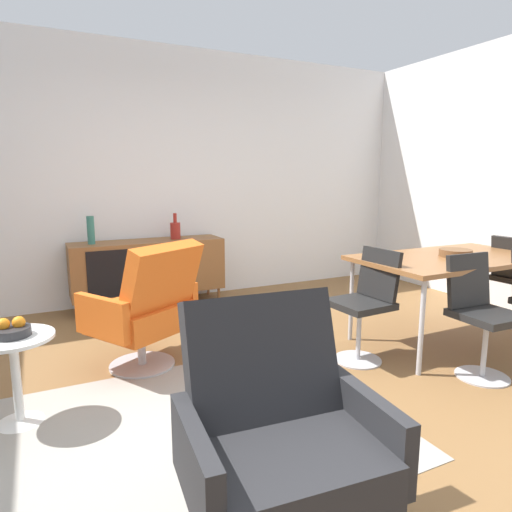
{
  "coord_description": "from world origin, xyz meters",
  "views": [
    {
      "loc": [
        -1.27,
        -2.45,
        1.39
      ],
      "look_at": [
        0.2,
        0.55,
        0.8
      ],
      "focal_mm": 31.31,
      "sensor_mm": 36.0,
      "label": 1
    }
  ],
  "objects": [
    {
      "name": "wooden_bowl_on_table",
      "position": [
        1.83,
        0.09,
        0.77
      ],
      "size": [
        0.26,
        0.26,
        0.06
      ],
      "primitive_type": "cylinder",
      "color": "brown",
      "rests_on": "dining_table"
    },
    {
      "name": "armchair_black_shell",
      "position": [
        -0.53,
        -1.15,
        0.47
      ],
      "size": [
        0.76,
        0.7,
        0.95
      ],
      "color": "#262628",
      "rests_on": "ground_plane"
    },
    {
      "name": "sideboard",
      "position": [
        -0.23,
        2.3,
        0.44
      ],
      "size": [
        1.6,
        0.45,
        0.72
      ],
      "color": "brown",
      "rests_on": "ground_plane"
    },
    {
      "name": "vase_sculptural_dark",
      "position": [
        0.08,
        2.3,
        0.82
      ],
      "size": [
        0.11,
        0.11,
        0.28
      ],
      "color": "maroon",
      "rests_on": "sideboard"
    },
    {
      "name": "side_table_round",
      "position": [
        -1.45,
        0.26,
        0.32
      ],
      "size": [
        0.44,
        0.44,
        0.52
      ],
      "color": "white",
      "rests_on": "ground_plane"
    },
    {
      "name": "dining_chair_front_left",
      "position": [
        1.46,
        -0.45,
        0.47
      ],
      "size": [
        0.41,
        0.44,
        0.86
      ],
      "color": "black",
      "rests_on": "ground_plane"
    },
    {
      "name": "lounge_chair_red",
      "position": [
        -0.61,
        0.69,
        0.47
      ],
      "size": [
        0.88,
        0.87,
        0.95
      ],
      "color": "#D85919",
      "rests_on": "ground_plane"
    },
    {
      "name": "wall_back",
      "position": [
        0.0,
        2.6,
        1.4
      ],
      "size": [
        6.8,
        0.12,
        2.8
      ],
      "primitive_type": "cube",
      "color": "white",
      "rests_on": "ground_plane"
    },
    {
      "name": "fruit_bowl",
      "position": [
        -1.45,
        0.27,
        0.56
      ],
      "size": [
        0.2,
        0.2,
        0.11
      ],
      "color": "#262628",
      "rests_on": "side_table_round"
    },
    {
      "name": "dining_chair_near_window",
      "position": [
        0.92,
        0.11,
        0.47
      ],
      "size": [
        0.45,
        0.42,
        0.86
      ],
      "color": "black",
      "rests_on": "ground_plane"
    },
    {
      "name": "vase_cobalt",
      "position": [
        -0.79,
        2.3,
        0.86
      ],
      "size": [
        0.07,
        0.07,
        0.28
      ],
      "color": "#337266",
      "rests_on": "sideboard"
    },
    {
      "name": "ground_plane",
      "position": [
        0.0,
        0.0,
        0.0
      ],
      "size": [
        8.32,
        8.32,
        0.0
      ],
      "primitive_type": "plane",
      "color": "brown"
    },
    {
      "name": "area_rug",
      "position": [
        -0.59,
        -0.23,
        0.0
      ],
      "size": [
        2.2,
        1.7,
        0.01
      ],
      "primitive_type": "cube",
      "color": "gray",
      "rests_on": "ground_plane"
    },
    {
      "name": "dining_table",
      "position": [
        1.81,
        0.11,
        0.7
      ],
      "size": [
        1.6,
        0.9,
        0.74
      ],
      "color": "brown",
      "rests_on": "ground_plane"
    }
  ]
}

